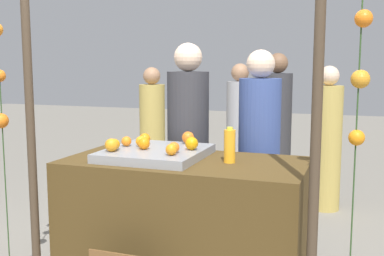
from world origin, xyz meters
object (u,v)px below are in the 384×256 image
(stall_counter, at_px, (185,222))
(orange_0, at_px, (144,144))
(juice_bottle, at_px, (230,146))
(vendor_right, at_px, (259,161))
(orange_1, at_px, (145,139))
(vendor_left, at_px, (188,154))

(stall_counter, bearing_deg, orange_0, -173.32)
(stall_counter, distance_m, orange_0, 0.62)
(stall_counter, height_order, orange_0, orange_0)
(orange_0, relative_size, juice_bottle, 0.35)
(vendor_right, bearing_deg, stall_counter, -118.56)
(orange_1, height_order, vendor_right, vendor_right)
(stall_counter, xyz_separation_m, orange_1, (-0.38, 0.17, 0.54))
(juice_bottle, height_order, vendor_left, vendor_left)
(stall_counter, bearing_deg, vendor_right, 61.44)
(vendor_right, bearing_deg, juice_bottle, -95.28)
(orange_1, xyz_separation_m, vendor_left, (0.17, 0.47, -0.19))
(vendor_left, bearing_deg, stall_counter, -71.97)
(orange_1, height_order, juice_bottle, juice_bottle)
(stall_counter, relative_size, vendor_right, 1.00)
(stall_counter, xyz_separation_m, orange_0, (-0.29, -0.03, 0.54))
(orange_0, distance_m, orange_1, 0.22)
(vendor_right, bearing_deg, orange_0, -132.61)
(orange_0, height_order, juice_bottle, juice_bottle)
(juice_bottle, distance_m, vendor_left, 0.84)
(orange_0, bearing_deg, vendor_left, 83.16)
(orange_1, relative_size, juice_bottle, 0.34)
(juice_bottle, distance_m, vendor_right, 0.71)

